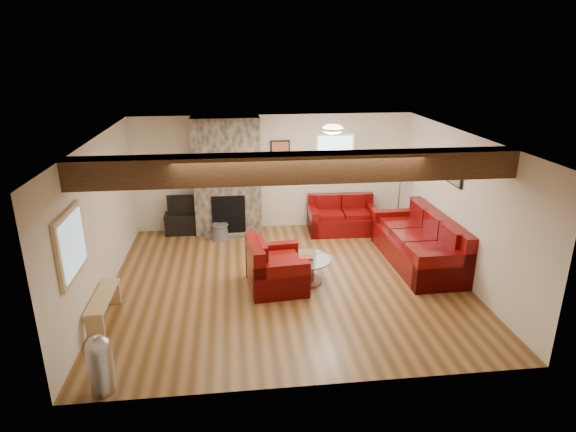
# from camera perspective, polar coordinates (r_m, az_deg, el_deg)

# --- Properties ---
(room) EXTENTS (8.00, 8.00, 8.00)m
(room) POSITION_cam_1_polar(r_m,az_deg,el_deg) (7.92, -0.00, 0.38)
(room) COLOR brown
(room) RESTS_ON ground
(floor) EXTENTS (6.00, 6.00, 0.00)m
(floor) POSITION_cam_1_polar(r_m,az_deg,el_deg) (8.41, -0.00, -7.71)
(floor) COLOR brown
(floor) RESTS_ON ground
(oak_beam) EXTENTS (6.00, 0.36, 0.38)m
(oak_beam) POSITION_cam_1_polar(r_m,az_deg,el_deg) (6.43, 1.30, 5.74)
(oak_beam) COLOR black
(oak_beam) RESTS_ON room
(chimney_breast) EXTENTS (1.40, 0.67, 2.50)m
(chimney_breast) POSITION_cam_1_polar(r_m,az_deg,el_deg) (10.27, -7.21, 4.48)
(chimney_breast) COLOR #37322A
(chimney_breast) RESTS_ON floor
(back_window) EXTENTS (0.90, 0.08, 1.10)m
(back_window) POSITION_cam_1_polar(r_m,az_deg,el_deg) (10.64, 5.57, 6.88)
(back_window) COLOR white
(back_window) RESTS_ON room
(hatch_window) EXTENTS (0.08, 1.00, 0.90)m
(hatch_window) POSITION_cam_1_polar(r_m,az_deg,el_deg) (6.73, -24.31, -3.10)
(hatch_window) COLOR tan
(hatch_window) RESTS_ON room
(ceiling_dome) EXTENTS (0.40, 0.40, 0.18)m
(ceiling_dome) POSITION_cam_1_polar(r_m,az_deg,el_deg) (8.64, 5.32, 10.03)
(ceiling_dome) COLOR white
(ceiling_dome) RESTS_ON room
(artwork_back) EXTENTS (0.42, 0.06, 0.52)m
(artwork_back) POSITION_cam_1_polar(r_m,az_deg,el_deg) (10.42, -0.93, 7.56)
(artwork_back) COLOR black
(artwork_back) RESTS_ON room
(artwork_right) EXTENTS (0.06, 0.55, 0.42)m
(artwork_right) POSITION_cam_1_polar(r_m,az_deg,el_deg) (8.88, 19.15, 4.76)
(artwork_right) COLOR black
(artwork_right) RESTS_ON room
(sofa_three) EXTENTS (1.06, 2.43, 0.93)m
(sofa_three) POSITION_cam_1_polar(r_m,az_deg,el_deg) (9.22, 15.16, -2.74)
(sofa_three) COLOR #4E0506
(sofa_three) RESTS_ON floor
(loveseat) EXTENTS (1.49, 0.90, 0.78)m
(loveseat) POSITION_cam_1_polar(r_m,az_deg,el_deg) (10.52, 6.46, 0.13)
(loveseat) COLOR #4E0506
(loveseat) RESTS_ON floor
(armchair_red) EXTENTS (1.01, 1.12, 0.84)m
(armchair_red) POSITION_cam_1_polar(r_m,az_deg,el_deg) (8.05, -1.37, -5.68)
(armchair_red) COLOR #4E0506
(armchair_red) RESTS_ON floor
(coffee_table) EXTENTS (0.89, 0.89, 0.47)m
(coffee_table) POSITION_cam_1_polar(r_m,az_deg,el_deg) (8.30, 2.02, -6.41)
(coffee_table) COLOR #4B2F18
(coffee_table) RESTS_ON floor
(tv_cabinet) EXTENTS (0.92, 0.37, 0.46)m
(tv_cabinet) POSITION_cam_1_polar(r_m,az_deg,el_deg) (10.65, -11.88, -0.84)
(tv_cabinet) COLOR black
(tv_cabinet) RESTS_ON floor
(television) EXTENTS (0.76, 0.10, 0.44)m
(television) POSITION_cam_1_polar(r_m,az_deg,el_deg) (10.50, -12.05, 1.46)
(television) COLOR black
(television) RESTS_ON tv_cabinet
(floor_lamp) EXTENTS (0.39, 0.39, 1.51)m
(floor_lamp) POSITION_cam_1_polar(r_m,az_deg,el_deg) (10.52, 13.25, 4.88)
(floor_lamp) COLOR tan
(floor_lamp) RESTS_ON floor
(pine_bench) EXTENTS (0.26, 1.11, 0.42)m
(pine_bench) POSITION_cam_1_polar(r_m,az_deg,el_deg) (7.67, -20.95, -10.18)
(pine_bench) COLOR tan
(pine_bench) RESTS_ON floor
(pedal_bin) EXTENTS (0.32, 0.32, 0.74)m
(pedal_bin) POSITION_cam_1_polar(r_m,az_deg,el_deg) (6.19, -21.30, -16.02)
(pedal_bin) COLOR #B0B1B6
(pedal_bin) RESTS_ON floor
(coal_bucket) EXTENTS (0.37, 0.37, 0.35)m
(coal_bucket) POSITION_cam_1_polar(r_m,az_deg,el_deg) (10.20, -8.04, -1.84)
(coal_bucket) COLOR slate
(coal_bucket) RESTS_ON floor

